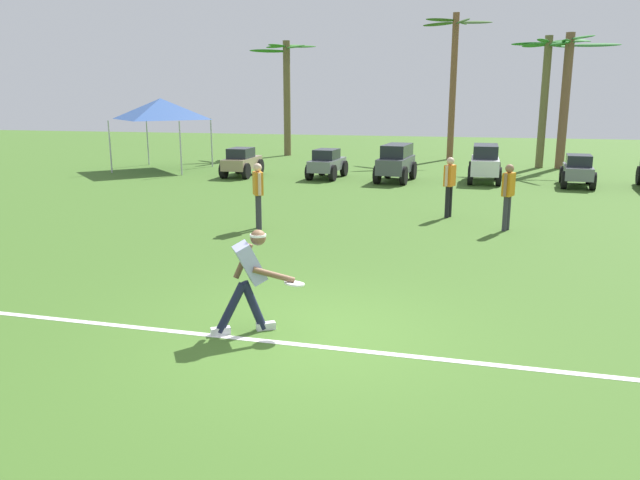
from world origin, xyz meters
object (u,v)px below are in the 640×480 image
frisbee_in_flight (294,284)px  event_tent (161,109)px  palm_tree_far_right (566,90)px  parked_car_slot_a (242,162)px  palm_tree_right_of_centre (545,89)px  parked_car_slot_b (327,163)px  teammate_midfield (508,191)px  teammate_near_sideline (258,190)px  teammate_deep (449,181)px  palm_tree_far_left (287,87)px  frisbee_thrower (249,275)px  parked_car_slot_d (485,162)px  parked_car_slot_e (578,170)px  palm_tree_left_of_centre (453,75)px  parked_car_slot_c (396,162)px

frisbee_in_flight → event_tent: bearing=122.0°
palm_tree_far_right → parked_car_slot_a: bearing=-155.7°
palm_tree_right_of_centre → parked_car_slot_b: bearing=-146.7°
teammate_midfield → teammate_near_sideline: bearing=-168.5°
teammate_deep → palm_tree_far_left: (-8.71, 15.04, 2.51)m
frisbee_thrower → palm_tree_far_right: (6.64, 20.93, 2.51)m
parked_car_slot_d → palm_tree_right_of_centre: palm_tree_right_of_centre is taller
parked_car_slot_d → parked_car_slot_e: parked_car_slot_d is taller
parked_car_slot_e → frisbee_thrower: bearing=-112.8°
frisbee_thrower → palm_tree_right_of_centre: palm_tree_right_of_centre is taller
teammate_midfield → palm_tree_right_of_centre: (2.08, 13.51, 2.38)m
teammate_near_sideline → palm_tree_left_of_centre: bearing=77.4°
frisbee_thrower → frisbee_in_flight: (0.59, 0.12, -0.11)m
teammate_near_sideline → palm_tree_far_right: bearing=59.4°
teammate_near_sideline → palm_tree_far_left: bearing=104.0°
parked_car_slot_d → event_tent: (-13.11, 0.82, 1.80)m
teammate_near_sideline → palm_tree_right_of_centre: size_ratio=0.28×
palm_tree_right_of_centre → teammate_deep: bearing=-105.9°
teammate_near_sideline → parked_car_slot_d: (5.39, 9.53, -0.22)m
parked_car_slot_a → palm_tree_far_right: size_ratio=0.40×
parked_car_slot_a → palm_tree_far_left: (-0.61, 8.46, 2.88)m
parked_car_slot_a → event_tent: 4.60m
parked_car_slot_c → palm_tree_far_right: palm_tree_far_right is taller
parked_car_slot_b → parked_car_slot_c: size_ratio=0.91×
parked_car_slot_a → parked_car_slot_e: (12.26, 0.09, 0.00)m
parked_car_slot_e → palm_tree_far_left: palm_tree_far_left is taller
teammate_midfield → teammate_deep: bearing=136.3°
parked_car_slot_b → parked_car_slot_e: size_ratio=1.00×
parked_car_slot_b → palm_tree_left_of_centre: (4.32, 8.20, 3.45)m
teammate_deep → parked_car_slot_a: teammate_deep is taller
teammate_deep → parked_car_slot_a: (-8.10, 6.58, -0.38)m
parked_car_slot_a → palm_tree_far_left: palm_tree_far_left is taller
parked_car_slot_b → parked_car_slot_c: bearing=-5.8°
parked_car_slot_b → parked_car_slot_d: bearing=2.5°
parked_car_slot_c → parked_car_slot_d: (3.16, 0.52, 0.00)m
palm_tree_far_right → palm_tree_left_of_centre: bearing=149.1°
teammate_near_sideline → palm_tree_far_right: palm_tree_far_right is taller
frisbee_in_flight → parked_car_slot_b: (-3.01, 15.44, -0.12)m
frisbee_thrower → parked_car_slot_a: size_ratio=0.63×
teammate_midfield → palm_tree_far_right: (2.93, 13.49, 2.36)m
teammate_deep → parked_car_slot_e: teammate_deep is taller
teammate_near_sideline → parked_car_slot_b: bearing=92.5°
parked_car_slot_d → palm_tree_far_right: (3.26, 5.12, 2.58)m
parked_car_slot_b → palm_tree_far_left: bearing=115.6°
parked_car_slot_e → parked_car_slot_d: bearing=172.9°
parked_car_slot_d → palm_tree_far_right: size_ratio=0.43×
teammate_deep → palm_tree_left_of_centre: size_ratio=0.23×
palm_tree_far_right → event_tent: palm_tree_far_right is taller
frisbee_in_flight → parked_car_slot_c: parked_car_slot_c is taller
teammate_midfield → parked_car_slot_d: (-0.33, 8.37, -0.22)m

